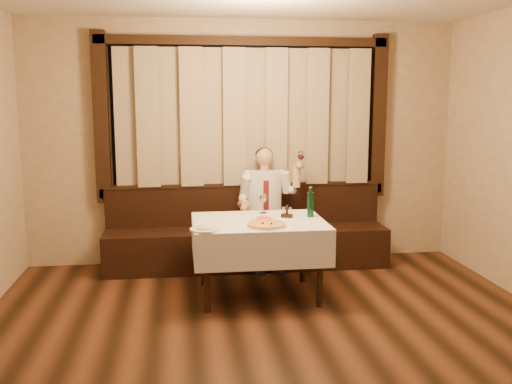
{
  "coord_description": "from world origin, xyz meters",
  "views": [
    {
      "loc": [
        -0.74,
        -3.62,
        1.93
      ],
      "look_at": [
        0.0,
        1.9,
        1.0
      ],
      "focal_mm": 40.0,
      "sensor_mm": 36.0,
      "label": 1
    }
  ],
  "objects": [
    {
      "name": "seated_man",
      "position": [
        0.21,
        2.64,
        0.8
      ],
      "size": [
        0.74,
        0.55,
        1.37
      ],
      "color": "black",
      "rests_on": "ground"
    },
    {
      "name": "pasta_red",
      "position": [
        0.04,
        1.65,
        0.79
      ],
      "size": [
        0.26,
        0.26,
        0.09
      ],
      "rotation": [
        0.0,
        0.0,
        -0.03
      ],
      "color": "white",
      "rests_on": "dining_table"
    },
    {
      "name": "room",
      "position": [
        -0.0,
        0.97,
        1.5
      ],
      "size": [
        5.01,
        6.01,
        2.81
      ],
      "color": "black",
      "rests_on": "ground"
    },
    {
      "name": "table_wine_glass",
      "position": [
        0.09,
        2.04,
        0.91
      ],
      "size": [
        0.08,
        0.08,
        0.21
      ],
      "rotation": [
        0.0,
        0.0,
        -0.3
      ],
      "color": "white",
      "rests_on": "dining_table"
    },
    {
      "name": "cruet_caddy",
      "position": [
        0.29,
        1.79,
        0.8
      ],
      "size": [
        0.12,
        0.09,
        0.12
      ],
      "rotation": [
        0.0,
        0.0,
        -0.41
      ],
      "color": "black",
      "rests_on": "dining_table"
    },
    {
      "name": "pasta_cream",
      "position": [
        -0.53,
        1.35,
        0.79
      ],
      "size": [
        0.27,
        0.27,
        0.09
      ],
      "rotation": [
        0.0,
        0.0,
        -0.28
      ],
      "color": "white",
      "rests_on": "dining_table"
    },
    {
      "name": "pizza",
      "position": [
        0.03,
        1.42,
        0.77
      ],
      "size": [
        0.37,
        0.37,
        0.04
      ],
      "rotation": [
        0.0,
        0.0,
        0.37
      ],
      "color": "white",
      "rests_on": "dining_table"
    },
    {
      "name": "dining_table",
      "position": [
        0.0,
        1.7,
        0.65
      ],
      "size": [
        1.27,
        0.97,
        0.76
      ],
      "color": "black",
      "rests_on": "ground"
    },
    {
      "name": "banquette",
      "position": [
        0.0,
        2.72,
        0.31
      ],
      "size": [
        3.2,
        0.61,
        0.94
      ],
      "color": "black",
      "rests_on": "ground"
    },
    {
      "name": "green_bottle",
      "position": [
        0.53,
        1.79,
        0.88
      ],
      "size": [
        0.07,
        0.07,
        0.3
      ],
      "rotation": [
        0.0,
        0.0,
        0.08
      ],
      "color": "#0E4324",
      "rests_on": "dining_table"
    }
  ]
}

